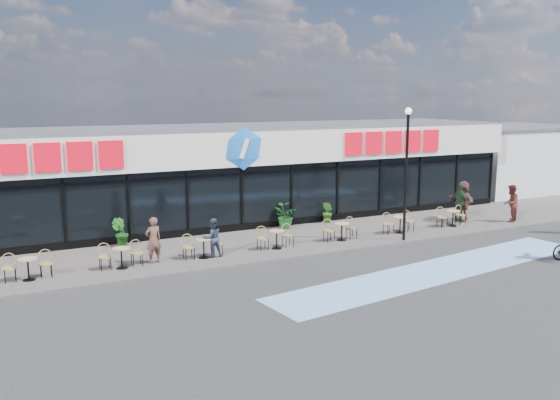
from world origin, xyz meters
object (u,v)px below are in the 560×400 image
at_px(lamp_post, 406,163).
at_px(potted_plant_mid, 284,216).
at_px(potted_plant_left, 120,232).
at_px(patron_left, 153,240).
at_px(patron_right, 212,238).
at_px(potted_plant_right, 328,212).
at_px(pedestrian_a, 463,200).
at_px(pedestrian_c, 511,203).
at_px(pedestrian_b, 460,203).

distance_m(lamp_post, potted_plant_mid, 6.09).
xyz_separation_m(potted_plant_left, patron_left, (0.59, -2.94, 0.27)).
bearing_deg(patron_right, patron_left, -7.37).
height_order(potted_plant_right, patron_left, patron_left).
height_order(lamp_post, potted_plant_mid, lamp_post).
height_order(potted_plant_right, pedestrian_a, pedestrian_a).
bearing_deg(pedestrian_a, patron_right, -81.87).
height_order(potted_plant_right, pedestrian_c, pedestrian_c).
bearing_deg(pedestrian_c, pedestrian_b, -55.05).
relative_size(patron_right, pedestrian_b, 0.80).
height_order(potted_plant_mid, potted_plant_right, potted_plant_mid).
distance_m(potted_plant_mid, pedestrian_b, 8.51).
bearing_deg(potted_plant_right, potted_plant_left, -179.53).
distance_m(patron_right, pedestrian_c, 14.94).
bearing_deg(pedestrian_a, potted_plant_mid, -100.19).
bearing_deg(potted_plant_right, lamp_post, -75.35).
bearing_deg(pedestrian_a, potted_plant_left, -93.81).
relative_size(lamp_post, pedestrian_b, 2.98).
height_order(patron_right, pedestrian_b, pedestrian_b).
bearing_deg(patron_right, pedestrian_b, -179.35).
height_order(patron_left, patron_right, patron_left).
xyz_separation_m(patron_left, pedestrian_b, (14.88, 0.39, 0.08)).
distance_m(pedestrian_a, pedestrian_b, 0.59).
relative_size(potted_plant_right, pedestrian_b, 0.56).
height_order(lamp_post, pedestrian_a, lamp_post).
distance_m(lamp_post, pedestrian_b, 5.43).
bearing_deg(potted_plant_left, pedestrian_a, -7.89).
relative_size(potted_plant_mid, pedestrian_b, 0.62).
bearing_deg(lamp_post, patron_right, 172.37).
relative_size(potted_plant_right, patron_left, 0.61).
height_order(patron_left, pedestrian_a, pedestrian_a).
xyz_separation_m(patron_right, pedestrian_a, (13.18, 0.93, 0.22)).
bearing_deg(pedestrian_a, pedestrian_c, 56.36).
height_order(lamp_post, patron_left, lamp_post).
bearing_deg(patron_left, pedestrian_c, 164.12).
bearing_deg(pedestrian_a, patron_left, -83.21).
relative_size(patron_right, pedestrian_a, 0.77).
distance_m(potted_plant_left, pedestrian_c, 18.07).
distance_m(lamp_post, pedestrian_c, 7.27).
bearing_deg(patron_left, potted_plant_left, -92.45).
distance_m(potted_plant_left, pedestrian_b, 15.69).
bearing_deg(pedestrian_b, pedestrian_a, -64.94).
relative_size(lamp_post, potted_plant_left, 4.81).
relative_size(pedestrian_a, pedestrian_b, 1.04).
bearing_deg(lamp_post, pedestrian_b, 19.94).
height_order(potted_plant_right, pedestrian_b, pedestrian_b).
relative_size(potted_plant_right, patron_right, 0.69).
bearing_deg(patron_left, potted_plant_mid, -170.47).
relative_size(patron_left, patron_right, 1.14).
distance_m(potted_plant_right, pedestrian_a, 6.65).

